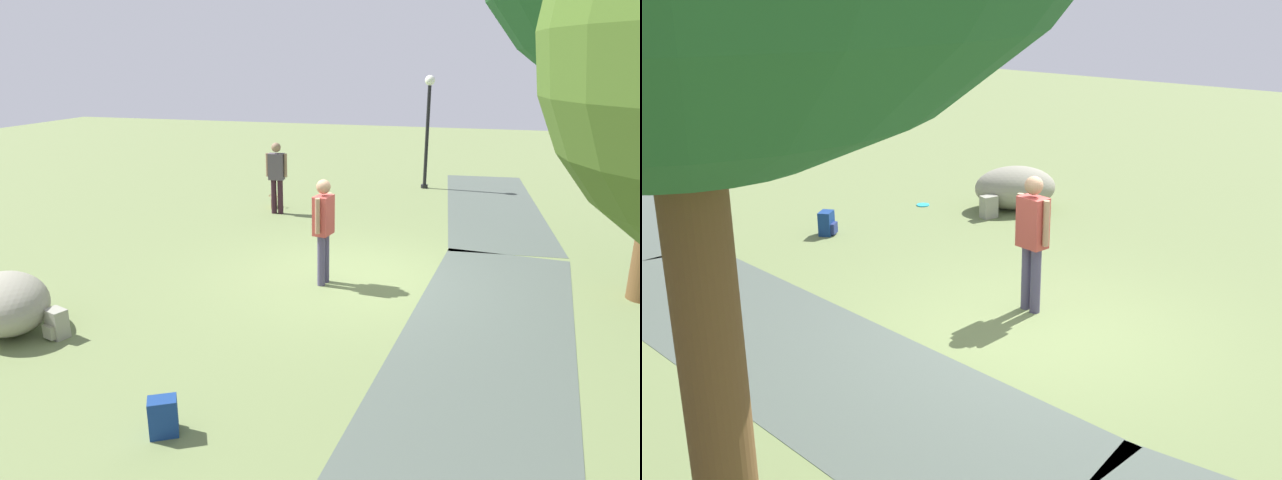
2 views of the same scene
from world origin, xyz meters
The scene contains 7 objects.
ground_plane centered at (0.00, 0.00, 0.00)m, with size 48.00×48.00×0.00m, color olive.
footpath_segment_mid centered at (1.96, 2.06, 0.00)m, with size 8.16×2.91×0.01m.
lawn_boulder centered at (3.26, -4.24, 0.40)m, with size 1.79×1.85×0.79m.
man_near_boulder centered at (0.39, -0.57, 1.03)m, with size 0.51×0.29×1.76m.
backpack_by_boulder centered at (3.28, -3.45, 0.19)m, with size 0.32×0.33×0.40m.
spare_backpack_on_lawn centered at (4.75, -0.97, 0.19)m, with size 0.34×0.34×0.40m.
frisbee_on_grass centered at (4.71, -3.28, 0.01)m, with size 0.24×0.24×0.02m.
Camera 2 is at (-4.56, 6.82, 3.94)m, focal length 42.30 mm.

